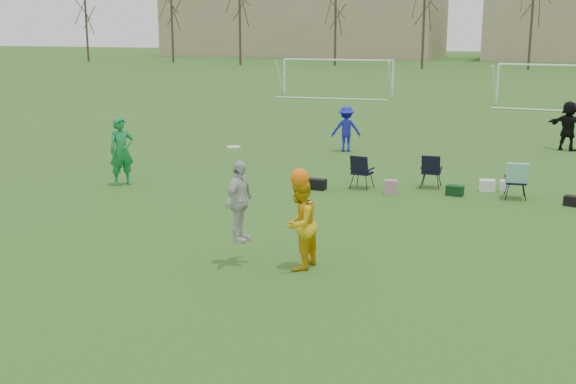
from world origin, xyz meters
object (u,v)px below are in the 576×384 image
at_px(fielder_green_near, 122,151).
at_px(goal_left, 338,67).
at_px(fielder_blue, 346,129).
at_px(goal_mid, 565,74).
at_px(fielder_black, 568,126).
at_px(center_contest, 277,214).

bearing_deg(fielder_green_near, goal_left, 42.49).
distance_m(fielder_blue, goal_mid, 19.84).
distance_m(fielder_black, goal_left, 22.44).
xyz_separation_m(fielder_black, center_contest, (-5.09, -16.38, 0.11)).
relative_size(fielder_black, goal_left, 0.25).
xyz_separation_m(fielder_green_near, fielder_black, (12.08, 11.15, -0.07)).
height_order(fielder_black, goal_mid, goal_mid).
relative_size(fielder_blue, fielder_black, 0.91).
distance_m(fielder_green_near, center_contest, 8.73).
xyz_separation_m(fielder_blue, goal_left, (-6.70, 20.42, 1.09)).
xyz_separation_m(center_contest, goal_mid, (4.73, 31.60, 0.89)).
bearing_deg(goal_left, center_contest, -79.57).
bearing_deg(fielder_blue, goal_left, -92.58).
bearing_deg(fielder_black, fielder_blue, 47.37).
relative_size(center_contest, goal_left, 0.31).
relative_size(fielder_black, goal_mid, 0.25).
height_order(goal_left, goal_mid, same).
bearing_deg(goal_mid, center_contest, -94.51).
xyz_separation_m(fielder_blue, goal_mid, (7.30, 18.42, 1.09)).
height_order(center_contest, goal_mid, goal_mid).
height_order(fielder_blue, fielder_black, fielder_black).
bearing_deg(fielder_black, fielder_green_near, 67.37).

